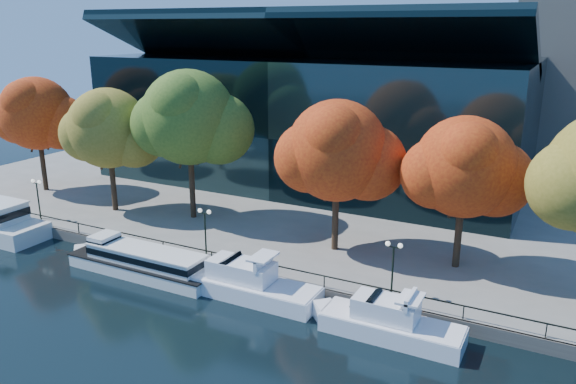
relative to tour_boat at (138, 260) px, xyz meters
The scene contains 15 objects.
ground 5.61m from the tour_boat, ahead, with size 160.00×160.00×0.00m, color black.
promenade 36.18m from the tour_boat, 81.34° to the left, with size 90.00×67.08×1.00m.
railing 6.10m from the tour_boat, 25.82° to the left, with size 88.20×0.08×0.99m.
convention_building 32.05m from the tour_boat, 87.34° to the left, with size 50.00×24.57×21.43m.
tour_boat is the anchor object (origin of this frame).
cruiser_near 9.66m from the tour_boat, ahead, with size 12.36×3.18×3.58m.
cruiser_far 21.02m from the tour_boat, ahead, with size 10.39×2.88×3.39m.
tree_0 27.94m from the tour_boat, 154.86° to the left, with size 10.35×8.49×13.17m.
tree_1 16.89m from the tour_boat, 140.45° to the left, with size 10.14×8.32×12.72m.
tree_2 15.09m from the tour_boat, 103.03° to the left, with size 11.49×9.43×14.72m.
tree_3 18.63m from the tour_boat, 36.69° to the left, with size 10.58×8.68×12.93m.
tree_4 27.07m from the tour_boat, 25.14° to the left, with size 9.81×8.04×12.16m.
lamp_0 16.89m from the tour_boat, 166.51° to the left, with size 1.26×0.36×4.03m.
lamp_1 6.24m from the tour_boat, 44.14° to the left, with size 1.26×0.36×4.03m.
lamp_2 20.73m from the tour_boat, 10.90° to the left, with size 1.26×0.36×4.03m.
Camera 1 is at (24.90, -31.48, 19.58)m, focal length 35.00 mm.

